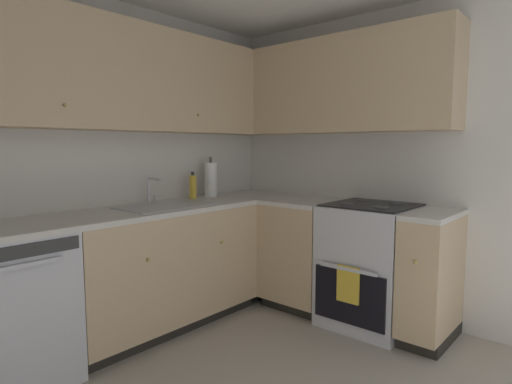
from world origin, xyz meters
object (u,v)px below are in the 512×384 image
dishwasher (8,310)px  paper_towel_roll (211,180)px  oven_range (370,264)px  soap_bottle (193,187)px

dishwasher → paper_towel_roll: (1.71, 0.16, 0.62)m
oven_range → paper_towel_roll: paper_towel_roll is taller
oven_range → soap_bottle: soap_bottle is taller
oven_range → paper_towel_roll: 1.51m
dishwasher → paper_towel_roll: paper_towel_roll is taller
oven_range → paper_towel_roll: (-0.40, 1.32, 0.60)m
oven_range → soap_bottle: bearing=113.8°
dishwasher → paper_towel_roll: bearing=5.4°
dishwasher → soap_bottle: soap_bottle is taller
dishwasher → soap_bottle: bearing=6.8°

